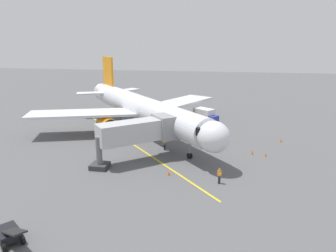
{
  "coord_description": "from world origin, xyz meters",
  "views": [
    {
      "loc": [
        -11.94,
        47.89,
        14.54
      ],
      "look_at": [
        -4.0,
        5.37,
        3.0
      ],
      "focal_mm": 34.31,
      "sensor_mm": 36.0,
      "label": 1
    }
  ],
  "objects_px": {
    "belt_loader_portside": "(9,234)",
    "box_truck_near_nose": "(205,116)",
    "safety_cone_nose_right": "(266,154)",
    "jet_bridge": "(143,131)",
    "safety_cone_nose_left": "(252,152)",
    "safety_cone_wing_starboard": "(281,140)",
    "ground_crew_wing_walker": "(165,144)",
    "airplane": "(142,108)",
    "ground_crew_marshaller": "(219,176)",
    "safety_cone_wing_port": "(169,173)"
  },
  "relations": [
    {
      "from": "safety_cone_nose_left",
      "to": "ground_crew_wing_walker",
      "type": "bearing_deg",
      "value": 2.04
    },
    {
      "from": "jet_bridge",
      "to": "safety_cone_nose_left",
      "type": "distance_m",
      "value": 14.8
    },
    {
      "from": "safety_cone_nose_left",
      "to": "safety_cone_wing_starboard",
      "type": "xyz_separation_m",
      "value": [
        -4.53,
        -6.18,
        0.0
      ]
    },
    {
      "from": "airplane",
      "to": "box_truck_near_nose",
      "type": "xyz_separation_m",
      "value": [
        -9.63,
        -8.13,
        -2.62
      ]
    },
    {
      "from": "airplane",
      "to": "safety_cone_wing_starboard",
      "type": "distance_m",
      "value": 21.81
    },
    {
      "from": "airplane",
      "to": "safety_cone_wing_starboard",
      "type": "xyz_separation_m",
      "value": [
        -21.45,
        1.3,
        -3.73
      ]
    },
    {
      "from": "ground_crew_wing_walker",
      "to": "safety_cone_wing_port",
      "type": "bearing_deg",
      "value": 104.32
    },
    {
      "from": "ground_crew_marshaller",
      "to": "safety_cone_wing_starboard",
      "type": "bearing_deg",
      "value": -117.97
    },
    {
      "from": "safety_cone_nose_right",
      "to": "safety_cone_wing_port",
      "type": "relative_size",
      "value": 1.0
    },
    {
      "from": "ground_crew_marshaller",
      "to": "safety_cone_wing_port",
      "type": "xyz_separation_m",
      "value": [
        5.58,
        -1.11,
        -0.61
      ]
    },
    {
      "from": "belt_loader_portside",
      "to": "safety_cone_wing_starboard",
      "type": "relative_size",
      "value": 7.93
    },
    {
      "from": "safety_cone_nose_left",
      "to": "airplane",
      "type": "bearing_deg",
      "value": -23.84
    },
    {
      "from": "ground_crew_wing_walker",
      "to": "safety_cone_wing_port",
      "type": "relative_size",
      "value": 3.11
    },
    {
      "from": "belt_loader_portside",
      "to": "safety_cone_nose_left",
      "type": "distance_m",
      "value": 29.81
    },
    {
      "from": "airplane",
      "to": "safety_cone_wing_starboard",
      "type": "height_order",
      "value": "airplane"
    },
    {
      "from": "safety_cone_nose_left",
      "to": "safety_cone_wing_starboard",
      "type": "bearing_deg",
      "value": -126.22
    },
    {
      "from": "airplane",
      "to": "jet_bridge",
      "type": "height_order",
      "value": "airplane"
    },
    {
      "from": "safety_cone_wing_port",
      "to": "airplane",
      "type": "bearing_deg",
      "value": -65.65
    },
    {
      "from": "ground_crew_marshaller",
      "to": "safety_cone_nose_left",
      "type": "relative_size",
      "value": 3.11
    },
    {
      "from": "belt_loader_portside",
      "to": "box_truck_near_nose",
      "type": "bearing_deg",
      "value": -106.87
    },
    {
      "from": "jet_bridge",
      "to": "ground_crew_wing_walker",
      "type": "distance_m",
      "value": 5.41
    },
    {
      "from": "belt_loader_portside",
      "to": "safety_cone_nose_right",
      "type": "xyz_separation_m",
      "value": [
        -20.65,
        -22.46,
        -0.44
      ]
    },
    {
      "from": "ground_crew_wing_walker",
      "to": "safety_cone_nose_left",
      "type": "relative_size",
      "value": 3.11
    },
    {
      "from": "ground_crew_wing_walker",
      "to": "ground_crew_marshaller",
      "type": "bearing_deg",
      "value": 129.22
    },
    {
      "from": "safety_cone_nose_right",
      "to": "safety_cone_nose_left",
      "type": "bearing_deg",
      "value": -17.33
    },
    {
      "from": "belt_loader_portside",
      "to": "safety_cone_nose_right",
      "type": "bearing_deg",
      "value": -132.6
    },
    {
      "from": "airplane",
      "to": "safety_cone_nose_left",
      "type": "relative_size",
      "value": 61.17
    },
    {
      "from": "airplane",
      "to": "safety_cone_nose_right",
      "type": "distance_m",
      "value": 20.57
    },
    {
      "from": "safety_cone_nose_left",
      "to": "safety_cone_wing_port",
      "type": "height_order",
      "value": "same"
    },
    {
      "from": "airplane",
      "to": "safety_cone_wing_starboard",
      "type": "relative_size",
      "value": 61.17
    },
    {
      "from": "jet_bridge",
      "to": "ground_crew_marshaller",
      "type": "bearing_deg",
      "value": 151.26
    },
    {
      "from": "ground_crew_marshaller",
      "to": "safety_cone_nose_right",
      "type": "xyz_separation_m",
      "value": [
        -5.66,
        -9.35,
        -0.61
      ]
    },
    {
      "from": "airplane",
      "to": "safety_cone_wing_port",
      "type": "height_order",
      "value": "airplane"
    },
    {
      "from": "airplane",
      "to": "ground_crew_marshaller",
      "type": "xyz_separation_m",
      "value": [
        -12.93,
        17.34,
        -3.12
      ]
    },
    {
      "from": "airplane",
      "to": "ground_crew_marshaller",
      "type": "distance_m",
      "value": 21.85
    },
    {
      "from": "box_truck_near_nose",
      "to": "safety_cone_wing_port",
      "type": "bearing_deg",
      "value": 84.64
    },
    {
      "from": "belt_loader_portside",
      "to": "ground_crew_marshaller",
      "type": "bearing_deg",
      "value": -138.84
    },
    {
      "from": "box_truck_near_nose",
      "to": "belt_loader_portside",
      "type": "distance_m",
      "value": 40.32
    },
    {
      "from": "ground_crew_marshaller",
      "to": "safety_cone_wing_port",
      "type": "distance_m",
      "value": 5.72
    },
    {
      "from": "ground_crew_marshaller",
      "to": "safety_cone_nose_right",
      "type": "distance_m",
      "value": 10.94
    },
    {
      "from": "belt_loader_portside",
      "to": "safety_cone_wing_starboard",
      "type": "height_order",
      "value": "belt_loader_portside"
    },
    {
      "from": "safety_cone_nose_right",
      "to": "airplane",
      "type": "bearing_deg",
      "value": -23.28
    },
    {
      "from": "ground_crew_wing_walker",
      "to": "belt_loader_portside",
      "type": "relative_size",
      "value": 0.39
    },
    {
      "from": "ground_crew_wing_walker",
      "to": "belt_loader_portside",
      "type": "bearing_deg",
      "value": 72.1
    },
    {
      "from": "ground_crew_wing_walker",
      "to": "safety_cone_nose_left",
      "type": "bearing_deg",
      "value": -177.96
    },
    {
      "from": "airplane",
      "to": "ground_crew_wing_walker",
      "type": "xyz_separation_m",
      "value": [
        -5.22,
        7.9,
        -3.12
      ]
    },
    {
      "from": "ground_crew_marshaller",
      "to": "safety_cone_wing_starboard",
      "type": "xyz_separation_m",
      "value": [
        -8.52,
        -16.05,
        -0.61
      ]
    },
    {
      "from": "safety_cone_wing_starboard",
      "to": "airplane",
      "type": "bearing_deg",
      "value": -3.46
    },
    {
      "from": "safety_cone_wing_starboard",
      "to": "ground_crew_wing_walker",
      "type": "bearing_deg",
      "value": 22.12
    },
    {
      "from": "jet_bridge",
      "to": "ground_crew_marshaller",
      "type": "distance_m",
      "value": 11.37
    }
  ]
}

